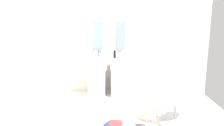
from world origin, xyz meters
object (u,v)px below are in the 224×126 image
Objects in this scene: magazine_navy at (113,124)px; soap_bottle_white at (121,54)px; pedestal_sink_right at (120,76)px; soap_bottle_black at (115,54)px; magazine_red at (115,124)px; magazine_charcoal at (138,126)px; soap_bottle_grey at (94,54)px; towel_rack at (28,79)px; lounge_chair at (176,102)px; pedestal_sink_left at (97,75)px; soap_bottle_clear at (101,56)px; soap_bottle_blue at (99,54)px.

magazine_navy is 1.42× the size of soap_bottle_white.
soap_bottle_black is at bearing 171.75° from pedestal_sink_right.
magazine_red is at bearing -90.36° from soap_bottle_white.
soap_bottle_white is at bearing 113.68° from magazine_charcoal.
soap_bottle_white is at bearing 5.71° from soap_bottle_grey.
pedestal_sink_right is 1.08× the size of towel_rack.
soap_bottle_grey reaches higher than magazine_navy.
lounge_chair is 1.08× the size of towel_rack.
pedestal_sink_right is 1.55m from magazine_navy.
pedestal_sink_right is 1.53m from magazine_red.
magazine_navy is (0.51, -1.47, -0.48)m from pedestal_sink_left.
lounge_chair is 6.20× the size of soap_bottle_clear.
pedestal_sink_right is at bearing 94.80° from magazine_red.
soap_bottle_grey is (-0.65, 1.54, 0.99)m from magazine_red.
soap_bottle_blue reaches higher than magazine_red.
magazine_charcoal is 1.09× the size of soap_bottle_black.
magazine_red reaches higher than magazine_charcoal.
magazine_navy is 1.27× the size of soap_bottle_grey.
soap_bottle_blue is at bearing 139.00° from lounge_chair.
soap_bottle_black is 0.53m from soap_bottle_grey.
magazine_navy is (-0.05, -1.47, -0.48)m from pedestal_sink_right.
magazine_navy is 1.26× the size of soap_bottle_black.
soap_bottle_blue is (0.01, 0.14, 0.50)m from pedestal_sink_left.
soap_bottle_clear reaches higher than magazine_red.
magazine_navy is at bearing -70.80° from pedestal_sink_left.
lounge_chair is at bearing 44.70° from magazine_navy.
pedestal_sink_left reaches higher than towel_rack.
pedestal_sink_left is 4.79× the size of magazine_red.
soap_bottle_black is at bearing -137.21° from soap_bottle_white.
towel_rack is (-1.78, -0.97, 0.12)m from pedestal_sink_right.
soap_bottle_black is (-0.51, 1.51, 1.00)m from magazine_charcoal.
pedestal_sink_left is at bearing 116.00° from magazine_red.
magazine_charcoal is at bearing -76.14° from pedestal_sink_right.
lounge_chair is 5.31× the size of soap_bottle_grey.
towel_rack is 1.63m from soap_bottle_clear.
magazine_red is 1.78m from soap_bottle_black.
pedestal_sink_left and pedestal_sink_right have the same top height.
soap_bottle_clear is 0.96× the size of soap_bottle_blue.
pedestal_sink_right is at bearing -14.67° from soap_bottle_blue.
pedestal_sink_left is at bearing -39.41° from soap_bottle_grey.
lounge_chair is 4.78× the size of magazine_red.
magazine_charcoal is at bearing -56.81° from soap_bottle_grey.
towel_rack is at bearing -137.82° from soap_bottle_blue.
soap_bottle_grey reaches higher than pedestal_sink_left.
pedestal_sink_left is at bearing -177.28° from soap_bottle_black.
lounge_chair is 5.28× the size of soap_bottle_black.
soap_bottle_black reaches higher than soap_bottle_grey.
soap_bottle_clear is at bearing -160.62° from soap_bottle_black.
pedestal_sink_right is 0.84m from soap_bottle_grey.
soap_bottle_white is at bearing 42.79° from soap_bottle_black.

